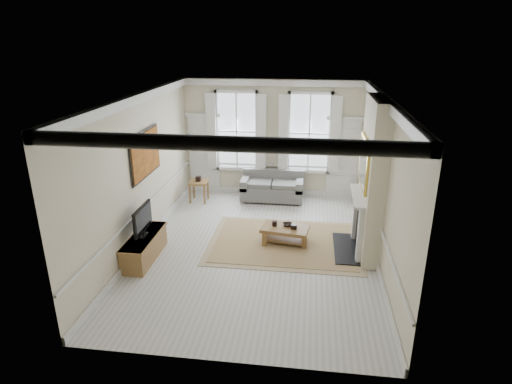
# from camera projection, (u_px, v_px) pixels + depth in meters

# --- Properties ---
(floor) EXTENTS (7.20, 7.20, 0.00)m
(floor) POSITION_uv_depth(u_px,v_px,m) (257.00, 248.00, 9.69)
(floor) COLOR #B7B5AD
(floor) RESTS_ON ground
(ceiling) EXTENTS (7.20, 7.20, 0.00)m
(ceiling) POSITION_uv_depth(u_px,v_px,m) (257.00, 96.00, 8.51)
(ceiling) COLOR white
(ceiling) RESTS_ON back_wall
(back_wall) EXTENTS (5.20, 0.00, 5.20)m
(back_wall) POSITION_uv_depth(u_px,v_px,m) (273.00, 139.00, 12.44)
(back_wall) COLOR beige
(back_wall) RESTS_ON floor
(left_wall) EXTENTS (0.00, 7.20, 7.20)m
(left_wall) POSITION_uv_depth(u_px,v_px,m) (140.00, 173.00, 9.41)
(left_wall) COLOR beige
(left_wall) RESTS_ON floor
(right_wall) EXTENTS (0.00, 7.20, 7.20)m
(right_wall) POSITION_uv_depth(u_px,v_px,m) (382.00, 182.00, 8.78)
(right_wall) COLOR beige
(right_wall) RESTS_ON floor
(window_left) EXTENTS (1.26, 0.20, 2.20)m
(window_left) POSITION_uv_depth(u_px,v_px,m) (237.00, 131.00, 12.45)
(window_left) COLOR #B2BCC6
(window_left) RESTS_ON back_wall
(window_right) EXTENTS (1.26, 0.20, 2.20)m
(window_right) POSITION_uv_depth(u_px,v_px,m) (309.00, 133.00, 12.20)
(window_right) COLOR #B2BCC6
(window_right) RESTS_ON back_wall
(door_left) EXTENTS (0.90, 0.08, 2.30)m
(door_left) POSITION_uv_depth(u_px,v_px,m) (204.00, 155.00, 12.84)
(door_left) COLOR silver
(door_left) RESTS_ON floor
(door_right) EXTENTS (0.90, 0.08, 2.30)m
(door_right) POSITION_uv_depth(u_px,v_px,m) (343.00, 160.00, 12.35)
(door_right) COLOR silver
(door_right) RESTS_ON floor
(painting) EXTENTS (0.05, 1.66, 1.06)m
(painting) POSITION_uv_depth(u_px,v_px,m) (146.00, 154.00, 9.56)
(painting) COLOR #B26F1E
(painting) RESTS_ON left_wall
(chimney_breast) EXTENTS (0.35, 1.70, 3.38)m
(chimney_breast) POSITION_uv_depth(u_px,v_px,m) (373.00, 179.00, 8.99)
(chimney_breast) COLOR beige
(chimney_breast) RESTS_ON floor
(hearth) EXTENTS (0.55, 1.50, 0.05)m
(hearth) POSITION_uv_depth(u_px,v_px,m) (346.00, 249.00, 9.62)
(hearth) COLOR black
(hearth) RESTS_ON floor
(fireplace) EXTENTS (0.21, 1.45, 1.33)m
(fireplace) POSITION_uv_depth(u_px,v_px,m) (358.00, 220.00, 9.35)
(fireplace) COLOR silver
(fireplace) RESTS_ON floor
(mirror) EXTENTS (0.06, 1.26, 1.06)m
(mirror) POSITION_uv_depth(u_px,v_px,m) (364.00, 163.00, 8.89)
(mirror) COLOR gold
(mirror) RESTS_ON chimney_breast
(sofa) EXTENTS (1.78, 0.86, 0.84)m
(sofa) POSITION_uv_depth(u_px,v_px,m) (272.00, 188.00, 12.45)
(sofa) COLOR #5E5E5C
(sofa) RESTS_ON floor
(side_table) EXTENTS (0.54, 0.54, 0.61)m
(side_table) POSITION_uv_depth(u_px,v_px,m) (199.00, 185.00, 12.26)
(side_table) COLOR brown
(side_table) RESTS_ON floor
(rug) EXTENTS (3.50, 2.60, 0.02)m
(rug) POSITION_uv_depth(u_px,v_px,m) (285.00, 242.00, 9.95)
(rug) COLOR tan
(rug) RESTS_ON floor
(coffee_table) EXTENTS (1.14, 0.77, 0.40)m
(coffee_table) POSITION_uv_depth(u_px,v_px,m) (285.00, 230.00, 9.84)
(coffee_table) COLOR brown
(coffee_table) RESTS_ON rug
(ceramic_pot_a) EXTENTS (0.11, 0.11, 0.11)m
(ceramic_pot_a) POSITION_uv_depth(u_px,v_px,m) (275.00, 224.00, 9.87)
(ceramic_pot_a) COLOR black
(ceramic_pot_a) RESTS_ON coffee_table
(ceramic_pot_b) EXTENTS (0.15, 0.15, 0.10)m
(ceramic_pot_b) POSITION_uv_depth(u_px,v_px,m) (294.00, 227.00, 9.72)
(ceramic_pot_b) COLOR black
(ceramic_pot_b) RESTS_ON coffee_table
(bowl) EXTENTS (0.27, 0.27, 0.05)m
(bowl) POSITION_uv_depth(u_px,v_px,m) (288.00, 224.00, 9.89)
(bowl) COLOR black
(bowl) RESTS_ON coffee_table
(tv_stand) EXTENTS (0.49, 1.52, 0.54)m
(tv_stand) POSITION_uv_depth(u_px,v_px,m) (144.00, 247.00, 9.16)
(tv_stand) COLOR brown
(tv_stand) RESTS_ON floor
(tv) EXTENTS (0.08, 0.90, 0.68)m
(tv) POSITION_uv_depth(u_px,v_px,m) (143.00, 219.00, 8.93)
(tv) COLOR black
(tv) RESTS_ON tv_stand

